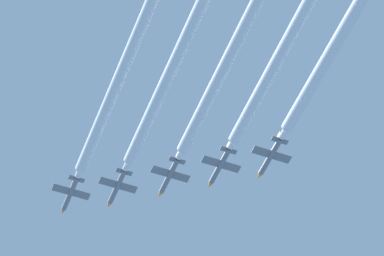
% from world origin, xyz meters
% --- Properties ---
extents(jet_lead, '(7.83, 11.40, 2.74)m').
position_xyz_m(jet_lead, '(-16.45, 13.72, 148.72)').
color(jet_lead, slate).
extents(jet_second_echelon, '(7.83, 11.40, 2.74)m').
position_xyz_m(jet_second_echelon, '(-8.43, 7.38, 147.50)').
color(jet_second_echelon, slate).
extents(jet_third_echelon, '(7.83, 11.40, 2.74)m').
position_xyz_m(jet_third_echelon, '(0.04, -0.00, 146.57)').
color(jet_third_echelon, slate).
extents(jet_fourth_echelon, '(7.83, 11.40, 2.74)m').
position_xyz_m(jet_fourth_echelon, '(8.09, -6.70, 145.74)').
color(jet_fourth_echelon, slate).
extents(jet_fifth_echelon, '(7.83, 11.40, 2.74)m').
position_xyz_m(jet_fifth_echelon, '(15.84, -13.27, 144.73)').
color(jet_fifth_echelon, slate).
extents(smoke_trail_lead, '(2.28, 56.02, 2.28)m').
position_xyz_m(smoke_trail_lead, '(-16.45, -19.51, 148.70)').
color(smoke_trail_lead, white).
extents(smoke_trail_second_echelon, '(2.28, 63.30, 2.28)m').
position_xyz_m(smoke_trail_second_echelon, '(-8.43, -29.48, 147.47)').
color(smoke_trail_second_echelon, white).
extents(smoke_trail_third_echelon, '(2.28, 57.87, 2.28)m').
position_xyz_m(smoke_trail_third_echelon, '(0.04, -34.15, 146.54)').
color(smoke_trail_third_echelon, white).
extents(smoke_trail_fourth_echelon, '(2.28, 53.07, 2.28)m').
position_xyz_m(smoke_trail_fourth_echelon, '(8.09, -38.45, 145.71)').
color(smoke_trail_fourth_echelon, white).
extents(smoke_trail_fifth_echelon, '(2.28, 64.94, 2.28)m').
position_xyz_m(smoke_trail_fifth_echelon, '(15.84, -50.95, 144.70)').
color(smoke_trail_fifth_echelon, white).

